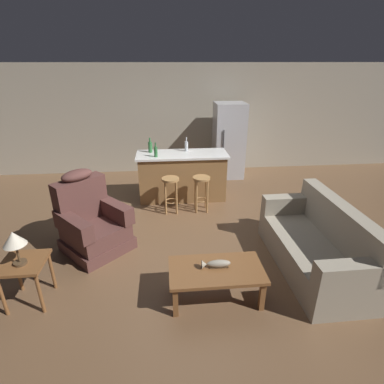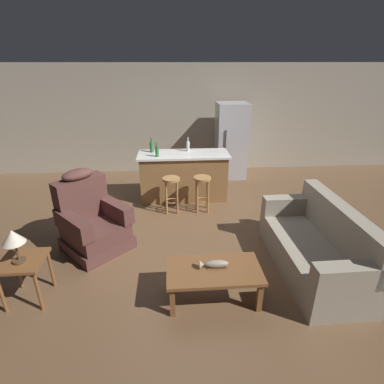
% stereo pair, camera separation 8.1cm
% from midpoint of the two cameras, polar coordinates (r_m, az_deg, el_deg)
% --- Properties ---
extents(ground_plane, '(12.00, 12.00, 0.00)m').
position_cam_midpoint_polar(ground_plane, '(5.10, -1.27, -7.31)').
color(ground_plane, brown).
extents(back_wall, '(12.00, 0.05, 2.60)m').
position_cam_midpoint_polar(back_wall, '(7.61, -3.13, 13.62)').
color(back_wall, '#A89E89').
rests_on(back_wall, ground_plane).
extents(coffee_table, '(1.10, 0.60, 0.42)m').
position_cam_midpoint_polar(coffee_table, '(3.62, 3.98, -15.06)').
color(coffee_table, brown).
rests_on(coffee_table, ground_plane).
extents(fish_figurine, '(0.34, 0.10, 0.10)m').
position_cam_midpoint_polar(fish_figurine, '(3.58, 3.91, -13.51)').
color(fish_figurine, '#4C3823').
rests_on(fish_figurine, coffee_table).
extents(couch, '(0.86, 1.91, 0.94)m').
position_cam_midpoint_polar(couch, '(4.41, 22.23, -9.52)').
color(couch, '#9E937F').
rests_on(couch, ground_plane).
extents(recliner_near_lamp, '(1.19, 1.19, 1.20)m').
position_cam_midpoint_polar(recliner_near_lamp, '(4.72, -19.02, -5.54)').
color(recliner_near_lamp, brown).
rests_on(recliner_near_lamp, ground_plane).
extents(end_table, '(0.48, 0.48, 0.56)m').
position_cam_midpoint_polar(end_table, '(4.01, -29.78, -12.57)').
color(end_table, brown).
rests_on(end_table, ground_plane).
extents(table_lamp, '(0.24, 0.24, 0.41)m').
position_cam_midpoint_polar(table_lamp, '(3.78, -31.33, -7.85)').
color(table_lamp, '#4C3823').
rests_on(table_lamp, end_table).
extents(kitchen_island, '(1.80, 0.70, 0.95)m').
position_cam_midpoint_polar(kitchen_island, '(6.11, -2.23, 3.09)').
color(kitchen_island, olive).
rests_on(kitchen_island, ground_plane).
extents(bar_stool_left, '(0.32, 0.32, 0.68)m').
position_cam_midpoint_polar(bar_stool_left, '(5.52, -4.50, 0.64)').
color(bar_stool_left, '#A87A47').
rests_on(bar_stool_left, ground_plane).
extents(bar_stool_right, '(0.32, 0.32, 0.68)m').
position_cam_midpoint_polar(bar_stool_right, '(5.55, 1.38, 0.85)').
color(bar_stool_right, '#A87A47').
rests_on(bar_stool_right, ground_plane).
extents(refrigerator, '(0.70, 0.69, 1.76)m').
position_cam_midpoint_polar(refrigerator, '(7.28, 6.67, 9.66)').
color(refrigerator, '#B7B7BC').
rests_on(refrigerator, ground_plane).
extents(bottle_tall_green, '(0.08, 0.08, 0.30)m').
position_cam_midpoint_polar(bottle_tall_green, '(6.07, -8.34, 8.52)').
color(bottle_tall_green, '#2D6B38').
rests_on(bottle_tall_green, kitchen_island).
extents(bottle_short_amber, '(0.07, 0.07, 0.27)m').
position_cam_midpoint_polar(bottle_short_amber, '(5.76, -7.33, 7.66)').
color(bottle_short_amber, '#2D6B38').
rests_on(bottle_short_amber, kitchen_island).
extents(bottle_wine_dark, '(0.07, 0.07, 0.28)m').
position_cam_midpoint_polar(bottle_wine_dark, '(6.10, -1.46, 8.77)').
color(bottle_wine_dark, silver).
rests_on(bottle_wine_dark, kitchen_island).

